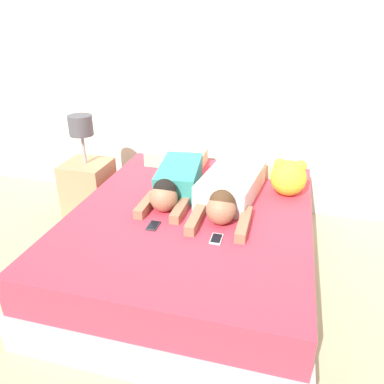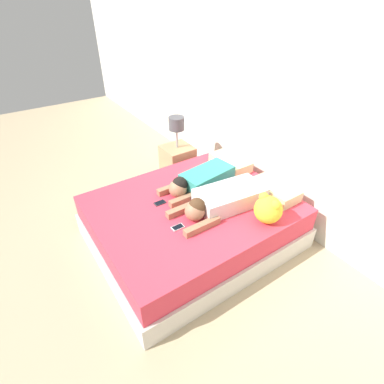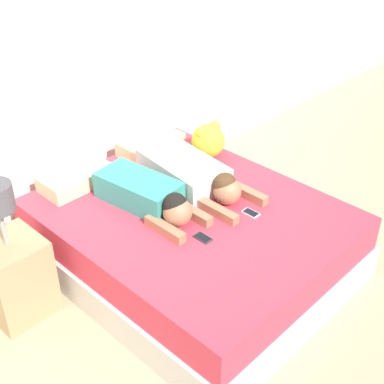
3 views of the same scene
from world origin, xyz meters
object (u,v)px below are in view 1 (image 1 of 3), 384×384
(bed, at_px, (192,241))
(pillow_head_right, at_px, (257,165))
(person_left, at_px, (175,182))
(person_right, at_px, (229,190))
(cell_phone_right, at_px, (216,239))
(plush_toy, at_px, (289,177))
(nightstand, at_px, (89,186))
(pillow_head_left, at_px, (176,157))
(cell_phone_left, at_px, (153,226))

(bed, height_order, pillow_head_right, pillow_head_right)
(bed, relative_size, person_left, 2.34)
(person_right, height_order, cell_phone_right, person_right)
(pillow_head_right, height_order, plush_toy, plush_toy)
(person_right, relative_size, nightstand, 1.04)
(nightstand, bearing_deg, bed, -24.61)
(pillow_head_left, relative_size, cell_phone_left, 4.40)
(cell_phone_right, xyz_separation_m, nightstand, (-1.43, 0.88, -0.20))
(bed, relative_size, pillow_head_left, 3.92)
(plush_toy, bearing_deg, cell_phone_right, -117.31)
(bed, bearing_deg, person_left, 131.14)
(person_right, height_order, nightstand, nightstand)
(cell_phone_left, xyz_separation_m, nightstand, (-0.98, 0.83, -0.20))
(cell_phone_left, xyz_separation_m, cell_phone_right, (0.45, -0.05, 0.00))
(pillow_head_left, distance_m, person_left, 0.67)
(pillow_head_right, height_order, cell_phone_left, pillow_head_right)
(cell_phone_right, xyz_separation_m, plush_toy, (0.42, 0.80, 0.14))
(bed, relative_size, cell_phone_left, 17.27)
(cell_phone_right, bearing_deg, plush_toy, 62.69)
(cell_phone_left, relative_size, cell_phone_right, 1.00)
(pillow_head_left, xyz_separation_m, nightstand, (-0.79, -0.33, -0.25))
(cell_phone_right, bearing_deg, cell_phone_left, 173.76)
(cell_phone_left, bearing_deg, pillow_head_left, 99.27)
(pillow_head_right, distance_m, cell_phone_left, 1.31)
(plush_toy, relative_size, nightstand, 0.29)
(person_right, relative_size, cell_phone_left, 8.62)
(nightstand, bearing_deg, plush_toy, -2.39)
(plush_toy, bearing_deg, person_right, -150.48)
(person_left, bearing_deg, nightstand, 162.44)
(bed, xyz_separation_m, cell_phone_left, (-0.20, -0.29, 0.28))
(pillow_head_right, bearing_deg, pillow_head_left, 180.00)
(person_right, bearing_deg, cell_phone_left, -130.59)
(pillow_head_right, relative_size, person_right, 0.51)
(bed, height_order, pillow_head_left, pillow_head_left)
(bed, bearing_deg, person_right, 42.18)
(person_left, bearing_deg, bed, -48.86)
(pillow_head_right, xyz_separation_m, person_left, (-0.59, -0.64, 0.04))
(cell_phone_right, bearing_deg, pillow_head_right, 83.75)
(person_left, bearing_deg, cell_phone_right, -51.48)
(pillow_head_right, xyz_separation_m, nightstand, (-1.56, -0.33, -0.25))
(person_left, relative_size, nightstand, 0.89)
(bed, xyz_separation_m, pillow_head_left, (-0.39, 0.87, 0.34))
(cell_phone_right, height_order, plush_toy, plush_toy)
(bed, relative_size, cell_phone_right, 17.27)
(cell_phone_right, bearing_deg, pillow_head_left, 117.91)
(cell_phone_left, height_order, plush_toy, plush_toy)
(bed, xyz_separation_m, plush_toy, (0.67, 0.46, 0.42))
(person_left, xyz_separation_m, cell_phone_left, (0.00, -0.52, -0.10))
(person_left, relative_size, person_right, 0.86)
(person_left, distance_m, cell_phone_left, 0.53)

